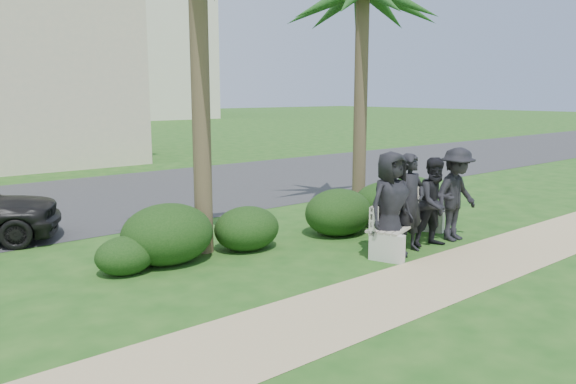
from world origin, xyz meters
The scene contains 16 objects.
ground centered at (0.00, 0.00, 0.00)m, with size 160.00×160.00×0.00m, color #1B4C15.
footpath centered at (0.00, -1.80, 0.00)m, with size 30.00×1.60×0.01m, color tan.
asphalt_street centered at (0.00, 8.00, 0.00)m, with size 160.00×8.00×0.01m, color #2D2D30.
stucco_bldg_right centered at (-1.00, 18.00, 3.66)m, with size 8.40×8.40×7.30m.
park_bench centered at (1.17, -0.27, 0.41)m, with size 2.78×1.43×0.91m.
man_a centered at (0.27, -0.57, 0.92)m, with size 0.90×0.59×1.84m, color black.
man_b centered at (0.80, -0.59, 0.89)m, with size 0.65×0.42×1.77m, color black.
man_c centered at (1.46, -0.65, 0.83)m, with size 0.81×0.63×1.66m, color black.
man_d centered at (2.12, -0.64, 0.90)m, with size 1.16×0.67×1.80m, color black.
hedge_a centered at (-3.64, 1.49, 0.31)m, with size 0.95×0.78×0.62m, color black.
hedge_b centered at (-2.84, 1.59, 0.52)m, with size 1.59×1.31×1.04m, color black.
hedge_c centered at (-1.34, 1.41, 0.41)m, with size 1.25×1.03×0.81m, color black.
hedge_d centered at (0.72, 1.13, 0.48)m, with size 1.46×1.21×0.95m, color black.
hedge_e centered at (2.47, 1.35, 0.37)m, with size 1.15×0.95×0.75m, color black.
hedge_f centered at (3.45, 1.43, 0.46)m, with size 1.40×1.16×0.92m, color black.
hedge_extra centered at (2.11, 1.13, 0.48)m, with size 1.46×1.21×0.95m, color black.
Camera 1 is at (-7.12, -6.71, 2.82)m, focal length 35.00 mm.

